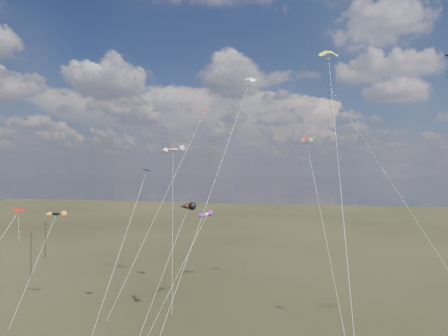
% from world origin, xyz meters
% --- Properties ---
extents(utility_pole_near, '(1.40, 0.20, 8.00)m').
position_xyz_m(utility_pole_near, '(-38.00, 30.00, 4.09)').
color(utility_pole_near, black).
rests_on(utility_pole_near, ground).
extents(utility_pole_far, '(1.40, 0.20, 8.00)m').
position_xyz_m(utility_pole_far, '(-46.00, 44.00, 4.09)').
color(utility_pole_far, black).
rests_on(utility_pole_far, ground).
extents(diamond_navy_tall, '(17.42, 20.67, 32.79)m').
position_xyz_m(diamond_navy_tall, '(14.77, 36.63, 27.93)').
color(diamond_navy_tall, '#081549').
rests_on(diamond_navy_tall, ground).
extents(diamond_black_mid, '(1.94, 11.91, 18.89)m').
position_xyz_m(diamond_black_mid, '(-9.20, 11.94, 14.24)').
color(diamond_black_mid, black).
rests_on(diamond_black_mid, ground).
extents(diamond_red_low, '(5.51, 7.99, 14.22)m').
position_xyz_m(diamond_red_low, '(-22.59, 8.71, 11.79)').
color(diamond_red_low, '#AF1806').
rests_on(diamond_red_low, ground).
extents(diamond_orange_center, '(9.55, 13.10, 28.09)m').
position_xyz_m(diamond_orange_center, '(-7.79, 22.49, 18.94)').
color(diamond_orange_center, '#E03D00').
rests_on(diamond_orange_center, ground).
extents(parafoil_yellow, '(3.16, 28.51, 34.61)m').
position_xyz_m(parafoil_yellow, '(12.75, 22.71, 33.75)').
color(parafoil_yellow, '#F9FF0E').
rests_on(parafoil_yellow, ground).
extents(parafoil_blue_white, '(6.19, 23.32, 31.36)m').
position_xyz_m(parafoil_blue_white, '(2.33, 21.66, 30.54)').
color(parafoil_blue_white, '#1438B2').
rests_on(parafoil_blue_white, ground).
extents(parafoil_tricolor, '(5.75, 18.34, 24.09)m').
position_xyz_m(parafoil_tricolor, '(9.67, 31.43, 23.34)').
color(parafoil_tricolor, gold).
rests_on(parafoil_tricolor, ground).
extents(novelty_black_orange, '(2.95, 8.99, 13.19)m').
position_xyz_m(novelty_black_orange, '(-23.60, 17.36, 12.70)').
color(novelty_black_orange, black).
rests_on(novelty_black_orange, ground).
extents(novelty_orange_black, '(4.55, 8.96, 14.85)m').
position_xyz_m(novelty_orange_black, '(-4.12, 16.20, 14.26)').
color(novelty_orange_black, '#BF4100').
rests_on(novelty_orange_black, ground).
extents(novelty_white_purple, '(4.47, 11.98, 13.25)m').
position_xyz_m(novelty_white_purple, '(-3.33, 21.61, 12.76)').
color(novelty_white_purple, white).
rests_on(novelty_white_purple, ground).
extents(novelty_redwhite_stripe, '(5.97, 11.89, 22.69)m').
position_xyz_m(novelty_redwhite_stripe, '(-11.26, 29.65, 22.02)').
color(novelty_redwhite_stripe, red).
rests_on(novelty_redwhite_stripe, ground).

